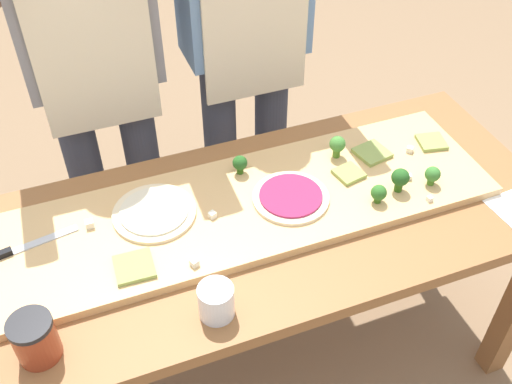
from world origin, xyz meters
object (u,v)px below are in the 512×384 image
object	(u,v)px
broccoli_floret_back_right	(379,193)
broccoli_floret_front_mid	(400,178)
broccoli_floret_front_left	(337,145)
cheese_crumble_f	(430,199)
cheese_crumble_c	(410,150)
cook_left	(91,51)
pizza_slice_near_left	(134,267)
cheese_crumble_b	(409,177)
chefs_knife	(8,253)
pizza_whole_cheese_artichoke	(154,212)
flour_cup	(216,303)
pizza_whole_beet_magenta	(291,197)
broccoli_floret_back_left	(240,163)
cheese_crumble_e	(194,263)
broccoli_floret_center_left	(433,175)
cheese_crumble_d	(212,215)
pizza_slice_near_right	(431,142)
sauce_jar	(35,339)
prep_table	(248,247)
cheese_crumble_a	(90,224)
cook_right	(245,23)
pizza_slice_far_left	(372,153)
pizza_slice_far_right	(349,174)

from	to	relation	value
broccoli_floret_back_right	broccoli_floret_front_mid	bearing A→B (deg)	14.83
broccoli_floret_front_left	cheese_crumble_f	distance (m)	0.31
cheese_crumble_c	cook_left	world-z (taller)	cook_left
pizza_slice_near_left	cheese_crumble_b	xyz separation A→B (m)	(0.81, 0.05, 0.00)
chefs_knife	cook_left	bearing A→B (deg)	56.88
pizza_whole_cheese_artichoke	flour_cup	distance (m)	0.35
flour_cup	pizza_whole_beet_magenta	bearing A→B (deg)	41.71
flour_cup	cheese_crumble_c	bearing A→B (deg)	24.76
pizza_whole_beet_magenta	cheese_crumble_f	distance (m)	0.38
broccoli_floret_back_left	cheese_crumble_e	bearing A→B (deg)	-127.76
broccoli_floret_center_left	flour_cup	size ratio (longest dim) A/B	0.67
pizza_slice_near_left	broccoli_floret_back_left	xyz separation A→B (m)	(0.36, 0.24, 0.03)
broccoli_floret_back_right	cheese_crumble_d	distance (m)	0.45
chefs_knife	pizza_whole_cheese_artichoke	bearing A→B (deg)	1.22
chefs_knife	pizza_slice_near_right	distance (m)	1.24
chefs_knife	cheese_crumble_d	bearing A→B (deg)	-6.37
cheese_crumble_e	sauce_jar	distance (m)	0.40
flour_cup	broccoli_floret_back_left	bearing A→B (deg)	63.57
prep_table	pizza_whole_cheese_artichoke	size ratio (longest dim) A/B	7.68
broccoli_floret_back_left	cheese_crumble_c	bearing A→B (deg)	-10.19
broccoli_floret_back_right	sauce_jar	bearing A→B (deg)	-171.28
broccoli_floret_center_left	cheese_crumble_b	world-z (taller)	broccoli_floret_center_left
pizza_whole_cheese_artichoke	broccoli_floret_front_mid	bearing A→B (deg)	-12.79
prep_table	sauce_jar	size ratio (longest dim) A/B	15.00
cheese_crumble_a	cook_left	distance (m)	0.55
cheese_crumble_c	cook_right	distance (m)	0.66
cheese_crumble_c	cook_left	distance (m)	1.00
broccoli_floret_back_left	cook_left	xyz separation A→B (m)	(-0.32, 0.43, 0.20)
prep_table	pizza_slice_far_left	bearing A→B (deg)	13.78
chefs_knife	pizza_slice_far_right	size ratio (longest dim) A/B	3.75
pizza_slice_near_left	sauce_jar	distance (m)	0.29
prep_table	broccoli_floret_center_left	bearing A→B (deg)	-7.32
pizza_whole_beet_magenta	cheese_crumble_d	bearing A→B (deg)	177.62
pizza_whole_beet_magenta	sauce_jar	size ratio (longest dim) A/B	1.85
broccoli_floret_front_left	cook_left	world-z (taller)	cook_left
pizza_slice_far_left	broccoli_floret_center_left	size ratio (longest dim) A/B	1.53
cook_right	cheese_crumble_c	bearing A→B (deg)	-57.12
broccoli_floret_back_right	cheese_crumble_b	world-z (taller)	broccoli_floret_back_right
prep_table	pizza_slice_near_right	bearing A→B (deg)	8.00
broccoli_floret_back_right	flour_cup	xyz separation A→B (m)	(-0.52, -0.18, -0.02)
broccoli_floret_back_right	cheese_crumble_e	world-z (taller)	broccoli_floret_back_right
cheese_crumble_c	chefs_knife	bearing A→B (deg)	179.71
cheese_crumble_d	cheese_crumble_f	size ratio (longest dim) A/B	1.25
broccoli_floret_center_left	pizza_slice_near_right	bearing A→B (deg)	56.12
broccoli_floret_front_mid	broccoli_floret_back_left	distance (m)	0.45
pizza_slice_far_left	cook_left	distance (m)	0.89
broccoli_floret_back_left	cheese_crumble_a	bearing A→B (deg)	-171.89
broccoli_floret_front_mid	broccoli_floret_center_left	bearing A→B (deg)	-5.60
pizza_slice_near_right	sauce_jar	size ratio (longest dim) A/B	0.69
flour_cup	cook_left	bearing A→B (deg)	97.05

